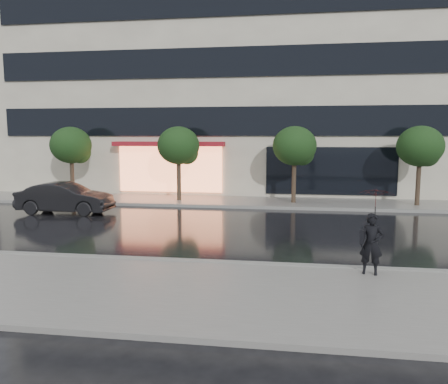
# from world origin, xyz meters

# --- Properties ---
(ground) EXTENTS (120.00, 120.00, 0.00)m
(ground) POSITION_xyz_m (0.00, 0.00, 0.00)
(ground) COLOR black
(ground) RESTS_ON ground
(sidewalk_near) EXTENTS (60.00, 4.50, 0.12)m
(sidewalk_near) POSITION_xyz_m (0.00, -3.25, 0.06)
(sidewalk_near) COLOR slate
(sidewalk_near) RESTS_ON ground
(sidewalk_far) EXTENTS (60.00, 3.50, 0.12)m
(sidewalk_far) POSITION_xyz_m (0.00, 10.25, 0.06)
(sidewalk_far) COLOR slate
(sidewalk_far) RESTS_ON ground
(curb_near) EXTENTS (60.00, 0.25, 0.14)m
(curb_near) POSITION_xyz_m (0.00, -1.00, 0.07)
(curb_near) COLOR gray
(curb_near) RESTS_ON ground
(curb_far) EXTENTS (60.00, 0.25, 0.14)m
(curb_far) POSITION_xyz_m (0.00, 8.50, 0.07)
(curb_far) COLOR gray
(curb_far) RESTS_ON ground
(office_building) EXTENTS (30.00, 12.76, 18.00)m
(office_building) POSITION_xyz_m (-0.00, 17.97, 9.00)
(office_building) COLOR beige
(office_building) RESTS_ON ground
(tree_far_west) EXTENTS (2.20, 2.20, 3.99)m
(tree_far_west) POSITION_xyz_m (-8.94, 10.03, 2.92)
(tree_far_west) COLOR #33261C
(tree_far_west) RESTS_ON ground
(tree_mid_west) EXTENTS (2.20, 2.20, 3.99)m
(tree_mid_west) POSITION_xyz_m (-2.94, 10.03, 2.92)
(tree_mid_west) COLOR #33261C
(tree_mid_west) RESTS_ON ground
(tree_mid_east) EXTENTS (2.20, 2.20, 3.99)m
(tree_mid_east) POSITION_xyz_m (3.06, 10.03, 2.92)
(tree_mid_east) COLOR #33261C
(tree_mid_east) RESTS_ON ground
(tree_far_east) EXTENTS (2.20, 2.20, 3.99)m
(tree_far_east) POSITION_xyz_m (9.06, 10.03, 2.92)
(tree_far_east) COLOR #33261C
(tree_far_east) RESTS_ON ground
(parked_car) EXTENTS (4.27, 1.53, 1.40)m
(parked_car) POSITION_xyz_m (-7.30, 6.00, 0.70)
(parked_car) COLOR black
(parked_car) RESTS_ON ground
(pedestrian_with_umbrella) EXTENTS (1.01, 1.02, 2.13)m
(pedestrian_with_umbrella) POSITION_xyz_m (4.78, -1.51, 1.51)
(pedestrian_with_umbrella) COLOR black
(pedestrian_with_umbrella) RESTS_ON sidewalk_near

